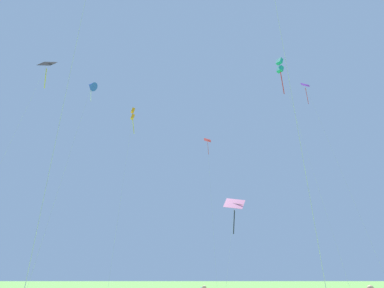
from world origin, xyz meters
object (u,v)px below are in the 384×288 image
kite_pink_low (234,210)px  kite_purple_streamer (309,96)px  kite_teal_box (280,67)px  kite_red_high (208,151)px  kite_black_large (45,72)px  kite_orange_box (133,115)px  kite_blue_delta (91,86)px

kite_pink_low → kite_purple_streamer: bearing=5.3°
kite_purple_streamer → kite_teal_box: (-3.83, -0.90, 3.97)m
kite_red_high → kite_pink_low: size_ratio=1.85×
kite_purple_streamer → kite_black_large: 34.02m
kite_pink_low → kite_black_large: bearing=-166.5°
kite_purple_streamer → kite_pink_low: kite_purple_streamer is taller
kite_purple_streamer → kite_pink_low: size_ratio=2.52×
kite_pink_low → kite_orange_box: bearing=-149.2°
kite_blue_delta → kite_orange_box: kite_orange_box is taller
kite_red_high → kite_teal_box: bearing=-19.6°
kite_red_high → kite_purple_streamer: bearing=-10.7°
kite_purple_streamer → kite_teal_box: 5.59m
kite_blue_delta → kite_purple_streamer: bearing=29.4°
kite_red_high → kite_blue_delta: 20.64m
kite_pink_low → kite_blue_delta: bearing=-137.6°
kite_teal_box → kite_black_large: (-29.57, -5.53, -4.22)m
kite_orange_box → kite_teal_box: size_ratio=0.64×
kite_red_high → kite_black_large: (-19.74, -9.03, 6.73)m
kite_red_high → kite_orange_box: (-8.80, -10.51, 0.52)m
kite_purple_streamer → kite_blue_delta: bearing=-150.6°
kite_purple_streamer → kite_black_large: bearing=-169.1°
kite_blue_delta → kite_black_large: bearing=135.2°
kite_purple_streamer → kite_pink_low: 19.05m
kite_purple_streamer → kite_orange_box: 24.68m
kite_purple_streamer → kite_pink_low: (-10.87, -1.00, -15.62)m
kite_red_high → kite_orange_box: size_ratio=1.04×
kite_blue_delta → kite_pink_low: size_ratio=1.76×
kite_blue_delta → kite_teal_box: 27.45m
kite_blue_delta → kite_teal_box: bearing=31.8°
kite_pink_low → kite_red_high: bearing=127.9°
kite_pink_low → kite_teal_box: bearing=0.8°
kite_blue_delta → kite_black_large: 12.73m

